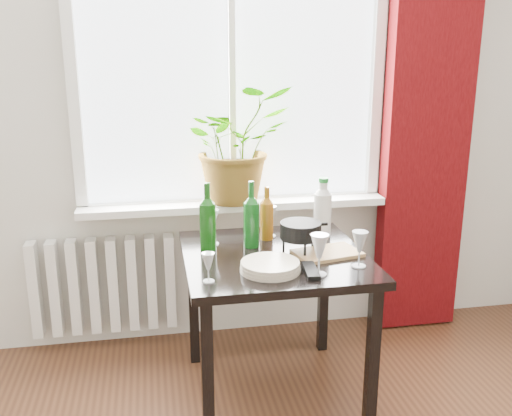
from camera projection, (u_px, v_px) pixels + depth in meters
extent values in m
cube|color=white|center=(231.00, 63.00, 3.07)|extent=(1.72, 0.08, 1.62)
cube|color=white|center=(235.00, 204.00, 3.21)|extent=(1.72, 0.20, 0.04)
cube|color=#3A0507|center=(428.00, 117.00, 3.26)|extent=(0.50, 0.12, 2.56)
cube|color=white|center=(104.00, 285.00, 3.23)|extent=(0.80, 0.10, 0.55)
cube|color=black|center=(275.00, 258.00, 2.69)|extent=(0.85, 0.85, 0.04)
cube|color=black|center=(207.00, 377.00, 2.38)|extent=(0.05, 0.05, 0.70)
cube|color=black|center=(193.00, 303.00, 3.07)|extent=(0.05, 0.05, 0.70)
cube|color=black|center=(372.00, 360.00, 2.51)|extent=(0.05, 0.05, 0.70)
cube|color=black|center=(323.00, 293.00, 3.20)|extent=(0.05, 0.05, 0.70)
imported|color=#337D21|center=(236.00, 144.00, 3.13)|extent=(0.70, 0.64, 0.64)
cylinder|color=beige|center=(270.00, 266.00, 2.47)|extent=(0.34, 0.34, 0.04)
cube|color=black|center=(311.00, 271.00, 2.46)|extent=(0.07, 0.19, 0.02)
cube|color=#AD824E|center=(327.00, 253.00, 2.67)|extent=(0.34, 0.25, 0.02)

